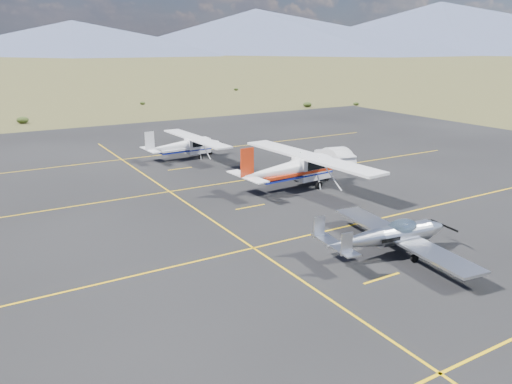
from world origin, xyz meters
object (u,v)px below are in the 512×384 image
object	(u,v)px
aircraft_cessna	(295,167)
aircraft_plain	(185,145)
sedan	(334,155)
aircraft_low_wing	(390,236)

from	to	relation	value
aircraft_cessna	aircraft_plain	distance (m)	12.46
aircraft_plain	sedan	bearing A→B (deg)	-42.98
aircraft_low_wing	aircraft_cessna	bearing A→B (deg)	83.48
aircraft_cessna	aircraft_plain	size ratio (longest dim) A/B	1.24
aircraft_low_wing	aircraft_plain	bearing A→B (deg)	96.92
aircraft_low_wing	aircraft_plain	xyz separation A→B (m)	(-0.24, 23.53, 0.21)
aircraft_plain	sedan	world-z (taller)	aircraft_plain
aircraft_low_wing	sedan	bearing A→B (deg)	65.24
aircraft_low_wing	aircraft_plain	distance (m)	23.54
aircraft_cessna	sedan	size ratio (longest dim) A/B	2.91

